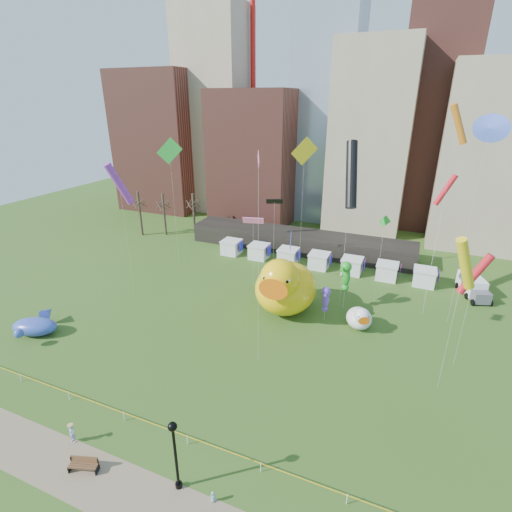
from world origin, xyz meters
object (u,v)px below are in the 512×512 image
at_px(small_duck, 360,318).
at_px(woman, 72,434).
at_px(park_bench, 84,464).
at_px(big_duck, 285,286).
at_px(seahorse_green, 346,274).
at_px(box_truck, 473,286).
at_px(seahorse_purple, 326,297).
at_px(lamppost, 175,448).
at_px(toddler, 213,497).
at_px(whale_inflatable, 36,325).

bearing_deg(small_duck, woman, -147.26).
bearing_deg(park_bench, big_duck, 59.38).
distance_m(seahorse_green, box_truck, 18.62).
xyz_separation_m(seahorse_purple, lamppost, (-4.04, -24.60, 0.53)).
bearing_deg(lamppost, seahorse_purple, 80.67).
distance_m(seahorse_purple, box_truck, 21.71).
bearing_deg(toddler, park_bench, 173.44).
distance_m(small_duck, park_bench, 29.94).
bearing_deg(box_truck, park_bench, -143.34).
distance_m(box_truck, woman, 48.85).
bearing_deg(box_truck, seahorse_purple, -158.99).
relative_size(big_duck, lamppost, 1.76).
height_order(seahorse_green, box_truck, seahorse_green).
distance_m(woman, toddler, 12.10).
height_order(small_duck, seahorse_green, seahorse_green).
xyz_separation_m(small_duck, toddler, (-5.46, -24.44, -0.93)).
bearing_deg(seahorse_green, seahorse_purple, -90.46).
relative_size(small_duck, lamppost, 0.73).
bearing_deg(box_truck, woman, -146.85).
bearing_deg(whale_inflatable, big_duck, 13.38).
bearing_deg(seahorse_green, lamppost, -77.63).
relative_size(lamppost, toddler, 6.86).
bearing_deg(big_duck, woman, -111.95).
xyz_separation_m(whale_inflatable, box_truck, (45.55, 28.96, 0.27)).
bearing_deg(seahorse_purple, lamppost, -104.47).
bearing_deg(seahorse_green, toddler, -72.38).
bearing_deg(whale_inflatable, seahorse_green, 12.63).
relative_size(big_duck, park_bench, 4.81).
bearing_deg(toddler, whale_inflatable, 145.49).
relative_size(park_bench, lamppost, 0.37).
xyz_separation_m(seahorse_purple, toddler, (-1.41, -24.60, -2.59)).
distance_m(seahorse_green, woman, 32.12).
distance_m(seahorse_green, toddler, 28.58).
distance_m(park_bench, woman, 3.02).
bearing_deg(seahorse_purple, woman, -123.90).
xyz_separation_m(small_duck, box_truck, (12.58, 14.00, -0.10)).
relative_size(seahorse_green, seahorse_purple, 1.47).
relative_size(lamppost, box_truck, 0.94).
xyz_separation_m(whale_inflatable, woman, (15.41, -9.48, -0.18)).
xyz_separation_m(seahorse_purple, park_bench, (-10.89, -26.09, -2.46)).
distance_m(big_duck, park_bench, 26.84).
relative_size(lamppost, woman, 3.61).
bearing_deg(woman, seahorse_purple, 59.93).
bearing_deg(small_duck, park_bench, -141.52).
distance_m(big_duck, lamppost, 24.54).
height_order(lamppost, toddler, lamppost).
xyz_separation_m(box_truck, toddler, (-18.04, -38.44, -0.83)).
xyz_separation_m(big_duck, box_truck, (21.62, 13.92, -2.30)).
height_order(seahorse_purple, park_bench, seahorse_purple).
bearing_deg(box_truck, big_duck, -165.99).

